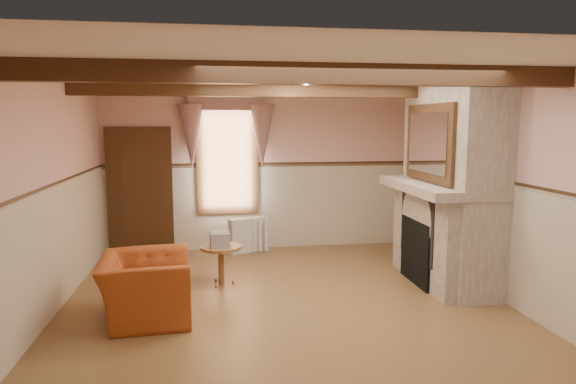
{
  "coord_description": "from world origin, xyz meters",
  "views": [
    {
      "loc": [
        -0.88,
        -6.06,
        2.25
      ],
      "look_at": [
        0.15,
        0.8,
        1.3
      ],
      "focal_mm": 32.0,
      "sensor_mm": 36.0,
      "label": 1
    }
  ],
  "objects": [
    {
      "name": "bowl",
      "position": [
        2.24,
        0.77,
        1.47
      ],
      "size": [
        0.38,
        0.38,
        0.09
      ],
      "primitive_type": "imported",
      "color": "brown",
      "rests_on": "mantel"
    },
    {
      "name": "ceiling",
      "position": [
        0.0,
        0.0,
        2.8
      ],
      "size": [
        5.5,
        6.0,
        0.01
      ],
      "primitive_type": "cube",
      "color": "silver",
      "rests_on": "wall_back"
    },
    {
      "name": "door",
      "position": [
        -2.1,
        2.94,
        1.05
      ],
      "size": [
        1.1,
        0.1,
        2.1
      ],
      "primitive_type": "cube",
      "color": "black",
      "rests_on": "floor"
    },
    {
      "name": "chair_rail",
      "position": [
        0.0,
        0.0,
        1.5
      ],
      "size": [
        5.5,
        6.0,
        0.08
      ],
      "primitive_type": null,
      "color": "black",
      "rests_on": "wainscot"
    },
    {
      "name": "fireplace",
      "position": [
        2.42,
        0.6,
        1.4
      ],
      "size": [
        0.85,
        2.0,
        2.8
      ],
      "primitive_type": "cube",
      "color": "gray",
      "rests_on": "floor"
    },
    {
      "name": "jar_yellow",
      "position": [
        2.24,
        0.33,
        1.48
      ],
      "size": [
        0.06,
        0.06,
        0.12
      ],
      "primitive_type": "cylinder",
      "color": "gold",
      "rests_on": "mantel"
    },
    {
      "name": "mantel_clock",
      "position": [
        2.24,
        1.4,
        1.52
      ],
      "size": [
        0.14,
        0.24,
        0.2
      ],
      "primitive_type": "cube",
      "color": "#311E0D",
      "rests_on": "mantel"
    },
    {
      "name": "oil_lamp",
      "position": [
        2.24,
        1.05,
        1.56
      ],
      "size": [
        0.11,
        0.11,
        0.28
      ],
      "primitive_type": "cylinder",
      "color": "gold",
      "rests_on": "mantel"
    },
    {
      "name": "window_drapes",
      "position": [
        -0.6,
        2.88,
        2.25
      ],
      "size": [
        1.3,
        0.14,
        1.4
      ],
      "primitive_type": "cube",
      "color": "gray",
      "rests_on": "wall_back"
    },
    {
      "name": "window",
      "position": [
        -0.6,
        2.97,
        1.65
      ],
      "size": [
        1.06,
        0.08,
        2.02
      ],
      "primitive_type": "cube",
      "color": "white",
      "rests_on": "wall_back"
    },
    {
      "name": "overmantel_mirror",
      "position": [
        2.06,
        0.6,
        1.97
      ],
      "size": [
        0.06,
        1.44,
        1.04
      ],
      "primitive_type": "cube",
      "color": "silver",
      "rests_on": "fireplace"
    },
    {
      "name": "radiator",
      "position": [
        -0.26,
        2.7,
        0.3
      ],
      "size": [
        0.72,
        0.43,
        0.6
      ],
      "primitive_type": "cube",
      "rotation": [
        0.0,
        0.0,
        0.39
      ],
      "color": "silver",
      "rests_on": "floor"
    },
    {
      "name": "ceiling_beam_front",
      "position": [
        0.0,
        -1.2,
        2.7
      ],
      "size": [
        5.5,
        0.18,
        0.2
      ],
      "primitive_type": "cube",
      "color": "black",
      "rests_on": "ceiling"
    },
    {
      "name": "floor",
      "position": [
        0.0,
        0.0,
        0.0
      ],
      "size": [
        5.5,
        6.0,
        0.01
      ],
      "primitive_type": "cube",
      "color": "brown",
      "rests_on": "ground"
    },
    {
      "name": "firebox",
      "position": [
        2.0,
        0.6,
        0.45
      ],
      "size": [
        0.2,
        0.95,
        0.9
      ],
      "primitive_type": "cube",
      "color": "black",
      "rests_on": "floor"
    },
    {
      "name": "wainscot",
      "position": [
        0.0,
        0.0,
        0.75
      ],
      "size": [
        5.5,
        6.0,
        1.5
      ],
      "primitive_type": null,
      "color": "#C0B49A",
      "rests_on": "floor"
    },
    {
      "name": "side_table",
      "position": [
        -0.77,
        0.93,
        0.28
      ],
      "size": [
        0.66,
        0.66,
        0.55
      ],
      "primitive_type": "cylinder",
      "rotation": [
        0.0,
        0.0,
        0.19
      ],
      "color": "brown",
      "rests_on": "floor"
    },
    {
      "name": "wall_left",
      "position": [
        -2.75,
        0.0,
        1.4
      ],
      "size": [
        0.02,
        6.0,
        2.8
      ],
      "primitive_type": "cube",
      "color": "#D19D91",
      "rests_on": "floor"
    },
    {
      "name": "candle_red",
      "position": [
        2.24,
        -0.21,
        1.5
      ],
      "size": [
        0.06,
        0.06,
        0.16
      ],
      "primitive_type": "cylinder",
      "color": "#B21526",
      "rests_on": "mantel"
    },
    {
      "name": "armchair",
      "position": [
        -1.65,
        -0.2,
        0.37
      ],
      "size": [
        1.07,
        1.2,
        0.73
      ],
      "primitive_type": "imported",
      "rotation": [
        0.0,
        0.0,
        1.64
      ],
      "color": "#994219",
      "rests_on": "floor"
    },
    {
      "name": "wall_front",
      "position": [
        0.0,
        -3.0,
        1.4
      ],
      "size": [
        5.5,
        0.02,
        2.8
      ],
      "primitive_type": "cube",
      "color": "#D19D91",
      "rests_on": "floor"
    },
    {
      "name": "book_stack",
      "position": [
        -0.78,
        0.92,
        0.65
      ],
      "size": [
        0.28,
        0.33,
        0.2
      ],
      "primitive_type": "cube",
      "rotation": [
        0.0,
        0.0,
        0.06
      ],
      "color": "#B7AD8C",
      "rests_on": "side_table"
    },
    {
      "name": "wall_back",
      "position": [
        0.0,
        3.0,
        1.4
      ],
      "size": [
        5.5,
        0.02,
        2.8
      ],
      "primitive_type": "cube",
      "color": "#D19D91",
      "rests_on": "floor"
    },
    {
      "name": "ceiling_beam_back",
      "position": [
        0.0,
        1.2,
        2.7
      ],
      "size": [
        5.5,
        0.18,
        0.2
      ],
      "primitive_type": "cube",
      "color": "black",
      "rests_on": "ceiling"
    },
    {
      "name": "mantel",
      "position": [
        2.24,
        0.6,
        1.36
      ],
      "size": [
        1.05,
        2.05,
        0.12
      ],
      "primitive_type": "cube",
      "color": "gray",
      "rests_on": "fireplace"
    },
    {
      "name": "wall_right",
      "position": [
        2.75,
        0.0,
        1.4
      ],
      "size": [
        0.02,
        6.0,
        2.8
      ],
      "primitive_type": "cube",
      "color": "#D19D91",
      "rests_on": "floor"
    }
  ]
}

